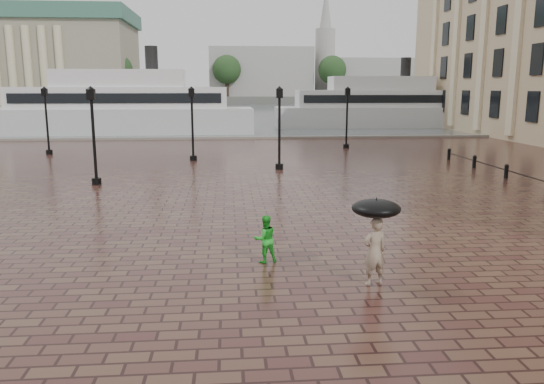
{
  "coord_description": "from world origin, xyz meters",
  "views": [
    {
      "loc": [
        0.21,
        -15.06,
        4.45
      ],
      "look_at": [
        1.48,
        0.37,
        1.4
      ],
      "focal_mm": 35.0,
      "sensor_mm": 36.0,
      "label": 1
    }
  ],
  "objects_px": {
    "street_lamps": "(199,123)",
    "child_pedestrian": "(265,239)",
    "adult_pedestrian": "(374,251)",
    "ferry_near": "(122,108)",
    "ferry_far": "(380,106)"
  },
  "relations": [
    {
      "from": "child_pedestrian",
      "to": "ferry_near",
      "type": "height_order",
      "value": "ferry_near"
    },
    {
      "from": "street_lamps",
      "to": "adult_pedestrian",
      "type": "relative_size",
      "value": 13.48
    },
    {
      "from": "child_pedestrian",
      "to": "ferry_far",
      "type": "bearing_deg",
      "value": -124.31
    },
    {
      "from": "adult_pedestrian",
      "to": "street_lamps",
      "type": "bearing_deg",
      "value": -91.6
    },
    {
      "from": "street_lamps",
      "to": "ferry_far",
      "type": "bearing_deg",
      "value": 55.32
    },
    {
      "from": "ferry_near",
      "to": "ferry_far",
      "type": "height_order",
      "value": "ferry_near"
    },
    {
      "from": "street_lamps",
      "to": "adult_pedestrian",
      "type": "bearing_deg",
      "value": -76.59
    },
    {
      "from": "street_lamps",
      "to": "child_pedestrian",
      "type": "distance_m",
      "value": 19.79
    },
    {
      "from": "adult_pedestrian",
      "to": "child_pedestrian",
      "type": "bearing_deg",
      "value": -52.21
    },
    {
      "from": "street_lamps",
      "to": "child_pedestrian",
      "type": "xyz_separation_m",
      "value": [
        2.71,
        -19.53,
        -1.7
      ]
    },
    {
      "from": "ferry_near",
      "to": "child_pedestrian",
      "type": "bearing_deg",
      "value": -75.43
    },
    {
      "from": "ferry_far",
      "to": "street_lamps",
      "type": "bearing_deg",
      "value": -123.27
    },
    {
      "from": "adult_pedestrian",
      "to": "ferry_far",
      "type": "bearing_deg",
      "value": -121.03
    },
    {
      "from": "adult_pedestrian",
      "to": "child_pedestrian",
      "type": "distance_m",
      "value": 2.98
    },
    {
      "from": "child_pedestrian",
      "to": "street_lamps",
      "type": "bearing_deg",
      "value": -97.2
    }
  ]
}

